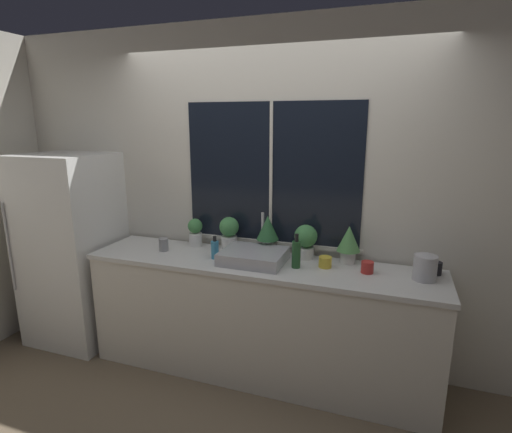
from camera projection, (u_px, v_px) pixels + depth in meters
ground_plane at (246, 393)px, 2.94m from camera, size 14.00×14.00×0.00m
wall_back at (272, 198)px, 3.20m from camera, size 8.00×0.09×2.70m
wall_left at (103, 172)px, 4.77m from camera, size 0.06×7.00×2.70m
counter at (258, 318)px, 3.09m from camera, size 2.66×0.58×0.92m
refrigerator at (73, 249)px, 3.56m from camera, size 0.73×0.71×1.68m
sink at (254, 256)px, 2.98m from camera, size 0.47×0.43×0.33m
potted_plant_far_left at (195, 231)px, 3.34m from camera, size 0.12×0.12×0.23m
potted_plant_left at (229, 232)px, 3.24m from camera, size 0.16×0.16×0.27m
potted_plant_center at (268, 230)px, 3.12m from camera, size 0.17×0.17×0.31m
potted_plant_right at (306, 240)px, 3.04m from camera, size 0.17×0.17×0.26m
potted_plant_far_right at (349, 242)px, 2.93m from camera, size 0.17×0.17×0.28m
soap_bottle at (215, 249)px, 3.04m from camera, size 0.06×0.06×0.18m
bottle_tall at (296, 254)px, 2.85m from camera, size 0.06×0.06×0.25m
mug_grey at (164, 244)px, 3.23m from camera, size 0.08×0.08×0.10m
mug_red at (367, 267)px, 2.76m from camera, size 0.08×0.08×0.08m
mug_yellow at (325, 262)px, 2.87m from camera, size 0.09×0.09×0.08m
mug_black at (436, 268)px, 2.74m from camera, size 0.08×0.08×0.09m
kettle at (425, 267)px, 2.63m from camera, size 0.15×0.15×0.19m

